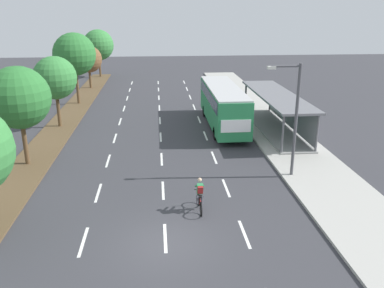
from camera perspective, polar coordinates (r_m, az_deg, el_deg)
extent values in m
plane|color=#38383D|center=(17.53, -3.79, -13.98)|extent=(140.00, 140.00, 0.00)
cube|color=brown|center=(36.90, -17.61, 3.11)|extent=(2.60, 52.00, 0.12)
cube|color=#ADAAA3|center=(37.21, 9.83, 3.87)|extent=(4.50, 52.00, 0.15)
cube|color=white|center=(18.23, -15.20, -13.25)|extent=(0.14, 2.33, 0.01)
cube|color=white|center=(22.40, -13.19, -6.76)|extent=(0.14, 2.33, 0.01)
cube|color=white|center=(26.79, -11.85, -2.34)|extent=(0.14, 2.33, 0.01)
cube|color=white|center=(31.30, -10.90, 0.82)|extent=(0.14, 2.33, 0.01)
cube|color=white|center=(35.89, -10.19, 3.18)|extent=(0.14, 2.33, 0.01)
cube|color=white|center=(40.53, -9.64, 5.00)|extent=(0.14, 2.33, 0.01)
cube|color=white|center=(45.20, -9.20, 6.44)|extent=(0.14, 2.33, 0.01)
cube|color=white|center=(49.90, -8.85, 7.62)|extent=(0.14, 2.33, 0.01)
cube|color=white|center=(54.62, -8.55, 8.59)|extent=(0.14, 2.33, 0.01)
cube|color=white|center=(17.93, -3.83, -13.15)|extent=(0.14, 2.33, 0.01)
cube|color=white|center=(22.15, -4.14, -6.58)|extent=(0.14, 2.33, 0.01)
cube|color=white|center=(26.58, -4.34, -2.15)|extent=(0.14, 2.33, 0.01)
cube|color=white|center=(31.12, -4.48, 1.01)|extent=(0.14, 2.33, 0.01)
cube|color=white|center=(35.73, -4.59, 3.35)|extent=(0.14, 2.33, 0.01)
cube|color=white|center=(40.39, -4.67, 5.16)|extent=(0.14, 2.33, 0.01)
cube|color=white|center=(45.08, -4.74, 6.59)|extent=(0.14, 2.33, 0.01)
cube|color=white|center=(49.79, -4.79, 7.75)|extent=(0.14, 2.33, 0.01)
cube|color=white|center=(54.52, -4.83, 8.71)|extent=(0.14, 2.33, 0.01)
cube|color=white|center=(18.30, 7.46, -12.56)|extent=(0.14, 2.33, 0.01)
cube|color=white|center=(22.46, 4.88, -6.23)|extent=(0.14, 2.33, 0.01)
cube|color=white|center=(26.83, 3.16, -1.91)|extent=(0.14, 2.33, 0.01)
cube|color=white|center=(31.34, 1.93, 1.18)|extent=(0.14, 2.33, 0.01)
cube|color=white|center=(35.92, 1.01, 3.49)|extent=(0.14, 2.33, 0.01)
cube|color=white|center=(40.56, 0.30, 5.27)|extent=(0.14, 2.33, 0.01)
cube|color=white|center=(45.23, -0.27, 6.69)|extent=(0.14, 2.33, 0.01)
cube|color=white|center=(49.93, -0.73, 7.84)|extent=(0.14, 2.33, 0.01)
cube|color=white|center=(54.64, -1.12, 8.79)|extent=(0.14, 2.33, 0.01)
cube|color=gray|center=(33.28, 11.63, 2.20)|extent=(2.60, 12.03, 0.10)
cylinder|color=#56565B|center=(27.29, 12.78, 1.42)|extent=(0.16, 0.16, 2.60)
cylinder|color=#56565B|center=(38.06, 7.63, 6.60)|extent=(0.16, 0.16, 2.60)
cylinder|color=#56565B|center=(28.09, 17.37, 1.52)|extent=(0.16, 0.16, 2.60)
cylinder|color=#56565B|center=(38.64, 11.07, 6.60)|extent=(0.16, 0.16, 2.60)
cube|color=gray|center=(33.31, 13.83, 4.47)|extent=(0.10, 11.43, 2.34)
cube|color=slate|center=(32.62, 11.94, 6.80)|extent=(2.90, 12.43, 0.16)
cube|color=#28844C|center=(33.47, 4.44, 5.56)|extent=(2.50, 11.20, 2.80)
cube|color=#2D3D4C|center=(33.28, 4.48, 6.98)|extent=(2.54, 10.30, 0.90)
cube|color=#B7B7B7|center=(33.17, 4.50, 8.01)|extent=(2.45, 10.98, 0.12)
cube|color=#2D3D4C|center=(38.83, 3.11, 7.95)|extent=(2.25, 0.06, 1.54)
cube|color=white|center=(28.17, 6.27, 2.54)|extent=(2.12, 0.04, 0.90)
cylinder|color=black|center=(36.97, 1.83, 4.72)|extent=(0.30, 1.00, 1.00)
cylinder|color=black|center=(37.29, 5.20, 4.78)|extent=(0.30, 1.00, 1.00)
cylinder|color=black|center=(30.34, 3.38, 1.54)|extent=(0.30, 1.00, 1.00)
cylinder|color=black|center=(30.73, 7.44, 1.64)|extent=(0.30, 1.00, 1.00)
torus|color=black|center=(20.36, 0.95, -7.82)|extent=(0.06, 0.72, 0.72)
torus|color=black|center=(19.38, 1.29, -9.27)|extent=(0.06, 0.72, 0.72)
cylinder|color=maroon|center=(19.74, 1.12, -7.80)|extent=(0.05, 0.94, 0.05)
cylinder|color=maroon|center=(19.73, 1.15, -8.40)|extent=(0.05, 0.57, 0.42)
cylinder|color=maroon|center=(19.55, 1.19, -8.01)|extent=(0.04, 0.04, 0.40)
cube|color=black|center=(19.47, 1.19, -7.49)|extent=(0.12, 0.24, 0.06)
cylinder|color=black|center=(20.07, 0.97, -6.48)|extent=(0.46, 0.04, 0.04)
cube|color=#2D844C|center=(19.48, 1.14, -6.38)|extent=(0.30, 0.36, 0.59)
cube|color=#A82323|center=(19.33, 1.19, -6.53)|extent=(0.26, 0.26, 0.42)
sphere|color=beige|center=(19.42, 1.11, -5.11)|extent=(0.20, 0.20, 0.20)
cylinder|color=#4C4C56|center=(19.62, 0.79, -7.49)|extent=(0.12, 0.42, 0.25)
cylinder|color=#4C4C56|center=(19.89, 0.74, -7.95)|extent=(0.10, 0.17, 0.41)
cylinder|color=#4C4C56|center=(19.64, 1.49, -7.46)|extent=(0.12, 0.42, 0.25)
cylinder|color=#4C4C56|center=(19.91, 1.43, -7.92)|extent=(0.10, 0.17, 0.41)
cylinder|color=#2D844C|center=(19.64, 0.58, -6.00)|extent=(0.09, 0.47, 0.28)
cylinder|color=#2D844C|center=(19.68, 1.57, -5.96)|extent=(0.09, 0.47, 0.28)
cylinder|color=brown|center=(27.05, -22.66, 0.21)|extent=(0.28, 0.28, 2.83)
sphere|color=#2D7533|center=(26.36, -23.43, 6.07)|extent=(3.79, 3.79, 3.79)
cylinder|color=brown|center=(34.97, -18.46, 4.60)|extent=(0.28, 0.28, 2.73)
sphere|color=#38843D|center=(34.46, -18.91, 8.89)|extent=(3.47, 3.47, 3.47)
cylinder|color=brown|center=(43.08, -15.98, 7.82)|extent=(0.28, 0.28, 3.39)
sphere|color=#2D7533|center=(42.62, -16.38, 12.15)|extent=(4.24, 4.24, 4.24)
cylinder|color=brown|center=(51.49, -14.28, 9.02)|extent=(0.28, 0.28, 2.27)
sphere|color=brown|center=(51.17, -14.50, 11.61)|extent=(3.22, 3.22, 3.22)
cylinder|color=brown|center=(59.81, -12.96, 10.68)|extent=(0.28, 0.28, 2.83)
sphere|color=#38843D|center=(59.48, -13.18, 13.55)|extent=(4.27, 4.27, 4.27)
cylinder|color=#4C4C51|center=(23.42, 14.55, 3.14)|extent=(0.18, 0.18, 6.50)
cylinder|color=#4C4C51|center=(22.56, 13.25, 10.72)|extent=(1.60, 0.12, 0.12)
cube|color=silver|center=(22.33, 11.25, 10.60)|extent=(0.44, 0.24, 0.16)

